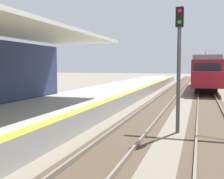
{
  "coord_description": "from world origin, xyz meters",
  "views": [
    {
      "loc": [
        4.64,
        2.1,
        2.8
      ],
      "look_at": [
        2.14,
        10.07,
        2.1
      ],
      "focal_mm": 44.97,
      "sensor_mm": 36.0,
      "label": 1
    }
  ],
  "objects": [
    {
      "name": "rail_signal_post",
      "position": [
        3.8,
        14.06,
        3.19
      ],
      "size": [
        0.32,
        0.34,
        5.2
      ],
      "color": "#4C4C4C",
      "rests_on": "ground"
    },
    {
      "name": "approaching_train",
      "position": [
        5.3,
        38.03,
        2.18
      ],
      "size": [
        2.93,
        19.6,
        4.76
      ],
      "color": "maroon",
      "rests_on": "ground"
    },
    {
      "name": "track_pair_nearest_platform",
      "position": [
        1.9,
        20.0,
        0.05
      ],
      "size": [
        2.34,
        120.0,
        0.16
      ],
      "color": "#4C3D2D",
      "rests_on": "ground"
    },
    {
      "name": "station_platform",
      "position": [
        -2.5,
        16.0,
        0.45
      ],
      "size": [
        5.0,
        80.0,
        0.91
      ],
      "color": "#999993",
      "rests_on": "ground"
    },
    {
      "name": "track_pair_middle",
      "position": [
        5.3,
        20.0,
        0.05
      ],
      "size": [
        2.34,
        120.0,
        0.16
      ],
      "color": "#4C3D2D",
      "rests_on": "ground"
    }
  ]
}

